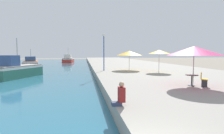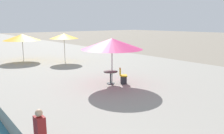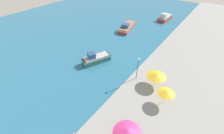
{
  "view_description": "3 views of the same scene",
  "coord_description": "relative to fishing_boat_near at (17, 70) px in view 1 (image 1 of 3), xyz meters",
  "views": [
    {
      "loc": [
        -1.24,
        -2.9,
        2.9
      ],
      "look_at": [
        1.5,
        14.05,
        1.52
      ],
      "focal_mm": 28.0,
      "sensor_mm": 36.0,
      "label": 1
    },
    {
      "loc": [
        -1.83,
        -1.88,
        4.16
      ],
      "look_at": [
        5.86,
        7.51,
        1.72
      ],
      "focal_mm": 35.0,
      "sensor_mm": 36.0,
      "label": 2
    },
    {
      "loc": [
        9.75,
        -0.81,
        19.58
      ],
      "look_at": [
        -4.0,
        18.0,
        1.32
      ],
      "focal_mm": 24.0,
      "sensor_mm": 36.0,
      "label": 3
    }
  ],
  "objects": [
    {
      "name": "cafe_umbrella_striped",
      "position": [
        13.47,
        0.34,
        1.94
      ],
      "size": [
        3.32,
        3.32,
        2.46
      ],
      "color": "#B7B7B7",
      "rests_on": "quay_promenade"
    },
    {
      "name": "lamppost",
      "position": [
        10.09,
        -0.27,
        2.87
      ],
      "size": [
        0.36,
        0.36,
        4.56
      ],
      "color": "#28519E",
      "rests_on": "quay_promenade"
    },
    {
      "name": "person_at_quay",
      "position": [
        9.12,
        -14.69,
        0.22
      ],
      "size": [
        0.54,
        0.36,
        1.0
      ],
      "color": "#333D5B",
      "rests_on": "quay_promenade"
    },
    {
      "name": "fishing_boat_mid",
      "position": [
        -3.87,
        19.06,
        -0.16
      ],
      "size": [
        5.06,
        9.92,
        3.74
      ],
      "rotation": [
        0.0,
        0.0,
        0.24
      ],
      "color": "red",
      "rests_on": "water_basin"
    },
    {
      "name": "quay_promenade",
      "position": [
        16.88,
        18.26,
        -0.58
      ],
      "size": [
        16.0,
        90.0,
        0.72
      ],
      "color": "gray",
      "rests_on": "ground_plane"
    },
    {
      "name": "cafe_umbrella_pink",
      "position": [
        14.75,
        -11.24,
        2.1
      ],
      "size": [
        3.44,
        3.44,
        2.62
      ],
      "color": "#B7B7B7",
      "rests_on": "quay_promenade"
    },
    {
      "name": "fishing_boat_far",
      "position": [
        2.92,
        33.54,
        -0.05
      ],
      "size": [
        3.2,
        7.09,
        4.34
      ],
      "rotation": [
        0.0,
        0.0,
        -0.06
      ],
      "color": "red",
      "rests_on": "water_basin"
    },
    {
      "name": "fishing_boat_near",
      "position": [
        0.0,
        0.0,
        0.0
      ],
      "size": [
        4.51,
        6.56,
        4.59
      ],
      "rotation": [
        0.0,
        0.0,
        -0.42
      ],
      "color": "#33705B",
      "rests_on": "water_basin"
    },
    {
      "name": "cafe_table",
      "position": [
        14.72,
        -11.14,
        0.31
      ],
      "size": [
        0.8,
        0.8,
        0.74
      ],
      "color": "#333338",
      "rests_on": "quay_promenade"
    },
    {
      "name": "cafe_umbrella_white",
      "position": [
        16.23,
        -2.62,
        2.08
      ],
      "size": [
        2.57,
        2.57,
        2.53
      ],
      "color": "#B7B7B7",
      "rests_on": "quay_promenade"
    },
    {
      "name": "cafe_chair_left",
      "position": [
        15.3,
        -11.58,
        0.1
      ],
      "size": [
        0.58,
        0.58,
        0.91
      ],
      "rotation": [
        0.0,
        0.0,
        4.07
      ],
      "color": "#2D2D33",
      "rests_on": "quay_promenade"
    }
  ]
}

